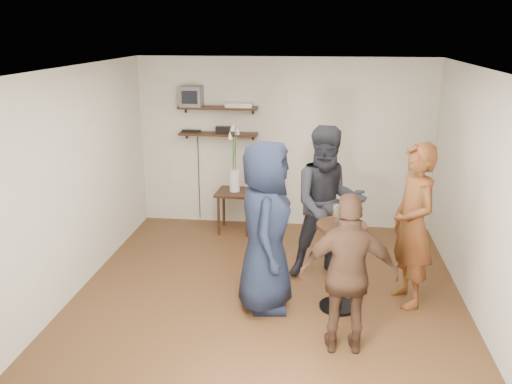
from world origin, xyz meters
The scene contains 18 objects.
room centered at (0.00, 0.00, 1.30)m, with size 4.58×5.08×2.68m.
shelf_upper centered at (-1.00, 2.38, 1.85)m, with size 1.20×0.25×0.04m, color black.
shelf_lower centered at (-1.00, 2.38, 1.45)m, with size 1.20×0.25×0.04m, color black.
crt_monitor centered at (-1.39, 2.38, 2.02)m, with size 0.32×0.30×0.30m, color #59595B.
dvd_deck centered at (-0.67, 2.38, 1.90)m, with size 0.40×0.24×0.06m, color silver.
radio centered at (-0.92, 2.38, 1.52)m, with size 0.22×0.10×0.10m, color black.
power_strip centered at (-1.43, 2.42, 1.48)m, with size 0.30×0.05×0.03m, color black.
side_table centered at (-0.71, 2.08, 0.53)m, with size 0.56×0.56×0.64m.
vase_lilies centered at (-0.71, 2.08, 0.97)m, with size 0.20×0.21×1.06m.
drinks_table centered at (0.81, -0.14, 0.64)m, with size 0.54×0.54×1.00m.
wine_glass_fl centered at (0.74, -0.17, 1.15)m, with size 0.07×0.07×0.22m.
wine_glass_fr centered at (0.86, -0.18, 1.12)m, with size 0.06×0.06×0.19m.
wine_glass_bl centered at (0.78, -0.07, 1.12)m, with size 0.06×0.06×0.19m.
wine_glass_br centered at (0.82, -0.14, 1.12)m, with size 0.06×0.06×0.18m.
person_plaid centered at (1.59, 0.09, 0.93)m, with size 0.68×0.44×1.85m, color #B1141C.
person_dark centered at (0.67, 0.66, 0.96)m, with size 0.93×0.72×1.91m, color black.
person_navy centered at (-0.01, -0.20, 0.95)m, with size 0.93×0.60×1.90m, color #151C30.
person_brown centered at (0.86, -0.96, 0.79)m, with size 0.93×0.39×1.59m, color #432A1C.
Camera 1 is at (0.55, -5.64, 3.01)m, focal length 38.00 mm.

